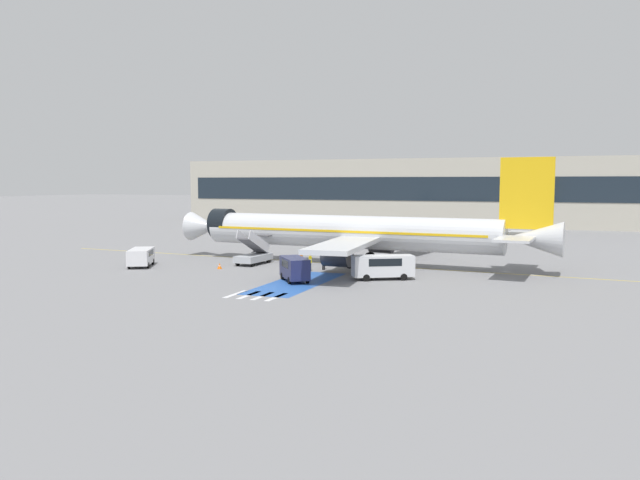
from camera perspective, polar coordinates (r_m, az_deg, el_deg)
ground_plane at (r=68.75m, az=1.55°, el=-2.13°), size 600.00×600.00×0.00m
apron_leadline_yellow at (r=68.01m, az=2.45°, el=-2.22°), size 77.21×5.00×0.01m
apron_stand_patch_blue at (r=55.39m, az=-2.13°, el=-3.95°), size 4.52×13.90×0.01m
apron_walkway_bar_0 at (r=50.43m, az=-7.72°, el=-4.91°), size 0.44×3.60×0.01m
apron_walkway_bar_1 at (r=49.86m, az=-6.51°, el=-5.02°), size 0.44×3.60×0.01m
apron_walkway_bar_2 at (r=49.32m, az=-5.27°, el=-5.12°), size 0.44×3.60×0.01m
apron_walkway_bar_3 at (r=48.81m, az=-4.01°, el=-5.22°), size 0.44×3.60×0.01m
airliner at (r=67.37m, az=3.01°, el=0.72°), size 42.72×31.23×11.28m
boarding_stairs_forward at (r=68.13m, az=-6.10°, el=-1.41°), size 2.49×5.34×3.86m
fuel_tanker at (r=88.19m, az=12.32°, el=0.55°), size 10.85×3.23×3.49m
service_van_0 at (r=57.42m, az=5.77°, el=-2.30°), size 5.78×4.36×2.22m
service_van_1 at (r=56.13m, az=-2.34°, el=-2.50°), size 4.10×4.54×2.16m
service_van_2 at (r=68.60m, az=-16.05°, el=-1.39°), size 4.08×5.32×1.88m
ground_crew_0 at (r=62.16m, az=5.93°, el=-2.04°), size 0.49×0.39×1.72m
ground_crew_1 at (r=64.44m, az=-1.80°, el=-1.77°), size 0.46×0.30×1.68m
ground_crew_2 at (r=62.63m, az=-0.90°, el=-1.96°), size 0.45×0.48×1.71m
ground_crew_3 at (r=63.43m, az=0.33°, el=-1.82°), size 0.47×0.46×1.79m
traffic_cone_0 at (r=65.09m, az=-9.17°, el=-2.37°), size 0.52×0.52×0.58m
terminal_building at (r=134.13m, az=8.55°, el=4.38°), size 102.85×12.10×13.71m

